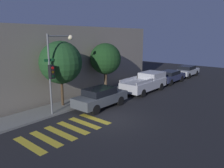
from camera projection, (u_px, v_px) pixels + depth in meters
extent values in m
plane|color=black|center=(110.00, 119.00, 14.23)|extent=(60.00, 60.00, 0.00)
cube|color=slate|center=(68.00, 105.00, 16.92)|extent=(26.00, 2.20, 0.14)
cube|color=gray|center=(34.00, 62.00, 19.10)|extent=(26.00, 6.00, 6.14)
cube|color=gold|center=(30.00, 145.00, 10.87)|extent=(0.45, 2.60, 0.00)
cube|color=gold|center=(46.00, 139.00, 11.56)|extent=(0.45, 2.60, 0.00)
cube|color=gold|center=(60.00, 133.00, 12.25)|extent=(0.45, 2.60, 0.00)
cube|color=gold|center=(73.00, 128.00, 12.93)|extent=(0.45, 2.60, 0.00)
cube|color=gold|center=(84.00, 123.00, 13.62)|extent=(0.45, 2.60, 0.00)
cube|color=gold|center=(95.00, 119.00, 14.31)|extent=(0.45, 2.60, 0.00)
cylinder|color=slate|center=(50.00, 76.00, 14.32)|extent=(0.12, 0.12, 5.46)
cube|color=black|center=(51.00, 72.00, 14.12)|extent=(0.30, 0.30, 0.90)
cylinder|color=red|center=(53.00, 68.00, 13.96)|extent=(0.18, 0.02, 0.18)
cylinder|color=#593D0A|center=(53.00, 72.00, 14.02)|extent=(0.18, 0.02, 0.18)
cylinder|color=#0C3819|center=(53.00, 76.00, 14.08)|extent=(0.18, 0.02, 0.18)
cube|color=#19662D|center=(49.00, 60.00, 14.09)|extent=(0.70, 0.02, 0.18)
cylinder|color=slate|center=(59.00, 36.00, 14.44)|extent=(1.84, 0.08, 0.08)
sphere|color=#F9E5B2|center=(70.00, 37.00, 15.15)|extent=(0.36, 0.36, 0.36)
cube|color=#4C5156|center=(101.00, 99.00, 16.45)|extent=(4.41, 1.77, 0.68)
cube|color=black|center=(100.00, 91.00, 16.24)|extent=(2.29, 1.56, 0.50)
cylinder|color=black|center=(105.00, 97.00, 18.05)|extent=(0.73, 0.22, 0.73)
cylinder|color=black|center=(120.00, 101.00, 17.04)|extent=(0.73, 0.22, 0.73)
cylinder|color=black|center=(80.00, 105.00, 16.01)|extent=(0.73, 0.22, 0.73)
cylinder|color=black|center=(96.00, 110.00, 15.00)|extent=(0.73, 0.22, 0.73)
cube|color=#BCBCC1|center=(144.00, 84.00, 21.00)|extent=(5.34, 2.03, 0.82)
cube|color=#BCBCC1|center=(152.00, 75.00, 21.94)|extent=(2.40, 1.87, 0.57)
cube|color=#BCBCC1|center=(128.00, 79.00, 20.45)|extent=(2.67, 0.08, 0.28)
cube|color=#BCBCC1|center=(145.00, 82.00, 19.32)|extent=(2.67, 0.08, 0.28)
cylinder|color=black|center=(145.00, 84.00, 22.91)|extent=(0.73, 0.22, 0.73)
cylinder|color=black|center=(161.00, 87.00, 21.74)|extent=(0.73, 0.22, 0.73)
cylinder|color=black|center=(126.00, 90.00, 20.44)|extent=(0.73, 0.22, 0.73)
cylinder|color=black|center=(143.00, 93.00, 19.27)|extent=(0.73, 0.22, 0.73)
cube|color=#2D3351|center=(170.00, 77.00, 25.20)|extent=(4.56, 1.81, 0.62)
cube|color=black|center=(170.00, 73.00, 25.00)|extent=(2.37, 1.59, 0.41)
cylinder|color=black|center=(169.00, 77.00, 26.83)|extent=(0.73, 0.22, 0.73)
cylinder|color=black|center=(181.00, 79.00, 25.81)|extent=(0.73, 0.22, 0.73)
cylinder|color=black|center=(157.00, 81.00, 24.72)|extent=(0.73, 0.22, 0.73)
cylinder|color=black|center=(171.00, 82.00, 23.70)|extent=(0.73, 0.22, 0.73)
cube|color=#B7BABF|center=(187.00, 71.00, 29.04)|extent=(4.40, 1.74, 0.61)
cube|color=black|center=(187.00, 68.00, 28.84)|extent=(2.29, 1.54, 0.46)
cylinder|color=black|center=(185.00, 72.00, 30.61)|extent=(0.73, 0.22, 0.73)
cylinder|color=black|center=(196.00, 73.00, 29.63)|extent=(0.73, 0.22, 0.73)
cylinder|color=black|center=(177.00, 74.00, 28.58)|extent=(0.73, 0.22, 0.73)
cylinder|color=black|center=(189.00, 76.00, 27.59)|extent=(0.73, 0.22, 0.73)
cylinder|color=#42301E|center=(62.00, 93.00, 16.51)|extent=(0.20, 0.20, 2.24)
sphere|color=#1E4721|center=(61.00, 62.00, 16.01)|extent=(3.14, 3.14, 3.14)
cylinder|color=brown|center=(106.00, 82.00, 20.18)|extent=(0.28, 0.28, 2.25)
sphere|color=#193D19|center=(105.00, 59.00, 19.71)|extent=(2.81, 2.81, 2.81)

